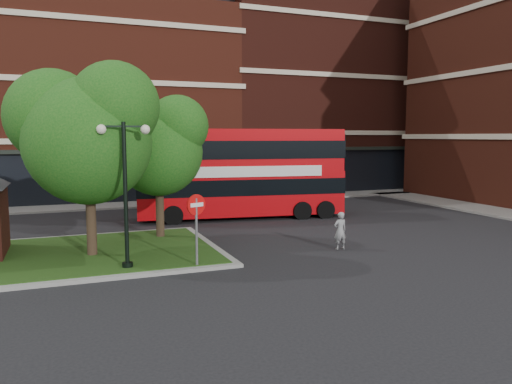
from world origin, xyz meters
name	(u,v)px	position (x,y,z in m)	size (l,w,h in m)	color
ground	(279,258)	(0.00, 0.00, 0.00)	(120.00, 120.00, 0.00)	black
pavement_far	(181,202)	(0.00, 16.50, 0.06)	(44.00, 3.00, 0.12)	slate
terrace_far_left	(51,103)	(-8.00, 24.00, 7.00)	(26.00, 12.00, 14.00)	maroon
terrace_far_right	(313,97)	(14.00, 24.00, 8.00)	(18.00, 12.00, 16.00)	#471911
traffic_island	(49,257)	(-8.00, 3.00, 0.07)	(12.60, 7.60, 0.15)	gray
tree_island_west	(85,129)	(-6.60, 2.58, 4.79)	(5.40, 4.71, 7.21)	#2D2116
tree_island_east	(156,143)	(-3.58, 5.06, 4.24)	(4.46, 3.90, 6.29)	#2D2116
lamp_island	(125,188)	(-5.50, 0.20, 2.83)	(1.72, 0.36, 5.00)	black
lamp_far_left	(217,162)	(2.00, 14.50, 2.83)	(1.72, 0.36, 5.00)	black
lamp_far_right	(325,160)	(10.00, 14.50, 2.83)	(1.72, 0.36, 5.00)	black
bus	(241,167)	(1.78, 9.25, 2.83)	(11.53, 4.07, 4.31)	#B4070C
woman	(340,231)	(2.87, 0.43, 0.76)	(0.55, 0.36, 1.52)	gray
car_silver	(169,198)	(-1.21, 14.50, 0.61)	(1.45, 3.60, 1.23)	silver
car_white	(242,191)	(4.18, 15.72, 0.75)	(1.59, 4.57, 1.51)	silver
no_entry_sign	(196,216)	(-3.25, -0.39, 1.84)	(0.69, 0.29, 2.58)	slate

